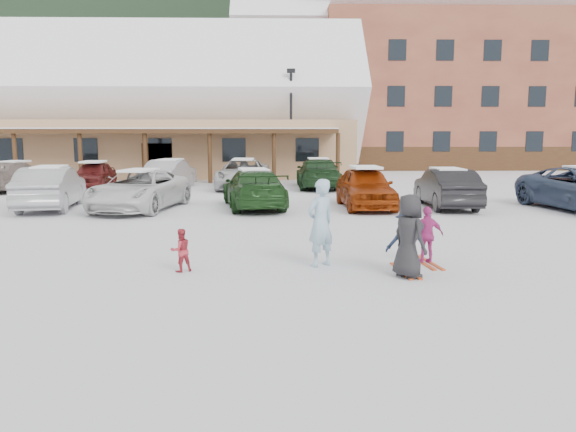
{
  "coord_description": "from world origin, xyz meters",
  "views": [
    {
      "loc": [
        0.01,
        -10.87,
        2.74
      ],
      "look_at": [
        0.3,
        1.0,
        1.0
      ],
      "focal_mm": 35.0,
      "sensor_mm": 36.0,
      "label": 1
    }
  ],
  "objects_px": {
    "parked_car_8": "(94,175)",
    "parked_car_9": "(170,174)",
    "toddler_red": "(181,250)",
    "bystander_dark": "(409,236)",
    "child_magenta": "(427,235)",
    "parked_car_4": "(365,187)",
    "parked_car_2": "(140,190)",
    "parked_car_10": "(243,174)",
    "day_lodge": "(141,116)",
    "parked_car_7": "(14,176)",
    "alpine_hotel": "(441,64)",
    "adult_skier": "(320,223)",
    "parked_car_1": "(51,188)",
    "child_navy": "(406,241)",
    "parked_car_11": "(318,173)",
    "parked_car_3": "(254,189)",
    "parked_car_5": "(447,188)",
    "lamp_post": "(291,118)"
  },
  "relations": [
    {
      "from": "child_navy",
      "to": "parked_car_5",
      "type": "distance_m",
      "value": 10.57
    },
    {
      "from": "parked_car_5",
      "to": "parked_car_8",
      "type": "distance_m",
      "value": 17.23
    },
    {
      "from": "day_lodge",
      "to": "parked_car_8",
      "type": "distance_m",
      "value": 11.03
    },
    {
      "from": "parked_car_10",
      "to": "parked_car_11",
      "type": "xyz_separation_m",
      "value": [
        3.79,
        0.26,
        0.01
      ]
    },
    {
      "from": "child_navy",
      "to": "parked_car_1",
      "type": "relative_size",
      "value": 0.27
    },
    {
      "from": "bystander_dark",
      "to": "parked_car_7",
      "type": "bearing_deg",
      "value": 14.14
    },
    {
      "from": "adult_skier",
      "to": "parked_car_1",
      "type": "relative_size",
      "value": 0.39
    },
    {
      "from": "parked_car_5",
      "to": "parked_car_7",
      "type": "distance_m",
      "value": 20.33
    },
    {
      "from": "adult_skier",
      "to": "parked_car_5",
      "type": "relative_size",
      "value": 0.41
    },
    {
      "from": "lamp_post",
      "to": "bystander_dark",
      "type": "distance_m",
      "value": 24.18
    },
    {
      "from": "adult_skier",
      "to": "parked_car_10",
      "type": "bearing_deg",
      "value": -119.53
    },
    {
      "from": "parked_car_3",
      "to": "adult_skier",
      "type": "bearing_deg",
      "value": 90.96
    },
    {
      "from": "adult_skier",
      "to": "parked_car_4",
      "type": "relative_size",
      "value": 0.41
    },
    {
      "from": "parked_car_2",
      "to": "parked_car_3",
      "type": "xyz_separation_m",
      "value": [
        4.14,
        0.39,
        -0.01
      ]
    },
    {
      "from": "day_lodge",
      "to": "parked_car_7",
      "type": "xyz_separation_m",
      "value": [
        -3.67,
        -11.22,
        -3.23
      ]
    },
    {
      "from": "toddler_red",
      "to": "parked_car_4",
      "type": "height_order",
      "value": "parked_car_4"
    },
    {
      "from": "parked_car_3",
      "to": "parked_car_7",
      "type": "height_order",
      "value": "parked_car_3"
    },
    {
      "from": "parked_car_5",
      "to": "parked_car_10",
      "type": "relative_size",
      "value": 0.82
    },
    {
      "from": "parked_car_4",
      "to": "parked_car_5",
      "type": "bearing_deg",
      "value": -1.55
    },
    {
      "from": "parked_car_11",
      "to": "parked_car_5",
      "type": "bearing_deg",
      "value": 118.9
    },
    {
      "from": "toddler_red",
      "to": "parked_car_9",
      "type": "height_order",
      "value": "parked_car_9"
    },
    {
      "from": "toddler_red",
      "to": "alpine_hotel",
      "type": "bearing_deg",
      "value": -142.5
    },
    {
      "from": "child_magenta",
      "to": "day_lodge",
      "type": "bearing_deg",
      "value": -72.57
    },
    {
      "from": "lamp_post",
      "to": "parked_car_3",
      "type": "xyz_separation_m",
      "value": [
        -1.79,
        -13.6,
        -2.99
      ]
    },
    {
      "from": "bystander_dark",
      "to": "parked_car_7",
      "type": "xyz_separation_m",
      "value": [
        -15.25,
        17.13,
        -0.09
      ]
    },
    {
      "from": "child_navy",
      "to": "parked_car_4",
      "type": "distance_m",
      "value": 9.88
    },
    {
      "from": "adult_skier",
      "to": "parked_car_2",
      "type": "bearing_deg",
      "value": -94.91
    },
    {
      "from": "toddler_red",
      "to": "bystander_dark",
      "type": "relative_size",
      "value": 0.54
    },
    {
      "from": "parked_car_8",
      "to": "parked_car_9",
      "type": "xyz_separation_m",
      "value": [
        3.77,
        0.27,
        0.04
      ]
    },
    {
      "from": "lamp_post",
      "to": "parked_car_9",
      "type": "bearing_deg",
      "value": -137.0
    },
    {
      "from": "toddler_red",
      "to": "parked_car_11",
      "type": "relative_size",
      "value": 0.17
    },
    {
      "from": "day_lodge",
      "to": "parked_car_7",
      "type": "bearing_deg",
      "value": -108.13
    },
    {
      "from": "child_navy",
      "to": "parked_car_7",
      "type": "relative_size",
      "value": 0.26
    },
    {
      "from": "parked_car_3",
      "to": "parked_car_8",
      "type": "height_order",
      "value": "parked_car_3"
    },
    {
      "from": "child_magenta",
      "to": "parked_car_4",
      "type": "relative_size",
      "value": 0.27
    },
    {
      "from": "adult_skier",
      "to": "parked_car_11",
      "type": "xyz_separation_m",
      "value": [
        1.29,
        17.1,
        -0.16
      ]
    },
    {
      "from": "lamp_post",
      "to": "bystander_dark",
      "type": "xyz_separation_m",
      "value": [
        1.54,
        -23.96,
        -2.91
      ]
    },
    {
      "from": "parked_car_2",
      "to": "parked_car_10",
      "type": "distance_m",
      "value": 8.54
    },
    {
      "from": "parked_car_8",
      "to": "parked_car_11",
      "type": "height_order",
      "value": "parked_car_11"
    },
    {
      "from": "parked_car_4",
      "to": "parked_car_10",
      "type": "bearing_deg",
      "value": 121.82
    },
    {
      "from": "adult_skier",
      "to": "parked_car_7",
      "type": "relative_size",
      "value": 0.37
    },
    {
      "from": "parked_car_5",
      "to": "parked_car_3",
      "type": "bearing_deg",
      "value": 1.18
    },
    {
      "from": "day_lodge",
      "to": "parked_car_1",
      "type": "relative_size",
      "value": 6.14
    },
    {
      "from": "adult_skier",
      "to": "parked_car_8",
      "type": "bearing_deg",
      "value": -97.3
    },
    {
      "from": "alpine_hotel",
      "to": "toddler_red",
      "type": "height_order",
      "value": "alpine_hotel"
    },
    {
      "from": "adult_skier",
      "to": "bystander_dark",
      "type": "relative_size",
      "value": 1.13
    },
    {
      "from": "parked_car_3",
      "to": "parked_car_10",
      "type": "distance_m",
      "value": 7.5
    },
    {
      "from": "parked_car_2",
      "to": "parked_car_11",
      "type": "relative_size",
      "value": 1.0
    },
    {
      "from": "parked_car_2",
      "to": "parked_car_11",
      "type": "bearing_deg",
      "value": 58.58
    },
    {
      "from": "adult_skier",
      "to": "day_lodge",
      "type": "bearing_deg",
      "value": -108.0
    }
  ]
}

